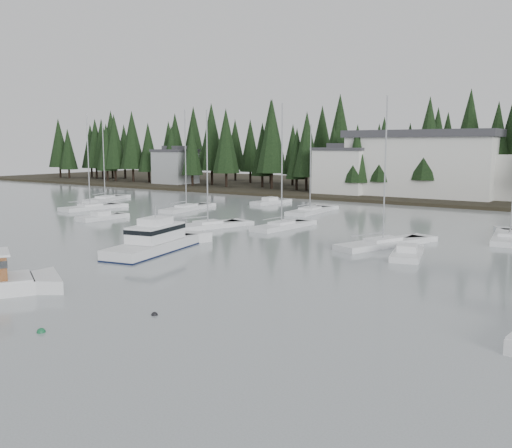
{
  "coord_description": "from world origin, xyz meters",
  "views": [
    {
      "loc": [
        27.07,
        -12.16,
        8.98
      ],
      "look_at": [
        0.35,
        25.96,
        2.5
      ],
      "focal_mm": 40.0,
      "sensor_mm": 36.0,
      "label": 1
    }
  ],
  "objects_px": {
    "harbor_inn": "(435,164)",
    "sailboat_11": "(105,200)",
    "house_far_west": "(175,166)",
    "sailboat_8": "(310,212)",
    "sailboat_5": "(186,209)",
    "runabout_1": "(407,255)",
    "sailboat_1": "(90,209)",
    "runabout_0": "(101,218)",
    "sailboat_2": "(282,227)",
    "sailboat_0": "(208,227)",
    "sailboat_3": "(510,239)",
    "runabout_3": "(270,203)",
    "sailboat_7": "(383,245)",
    "cabin_cruiser_center": "(154,244)",
    "house_west": "(344,170)"
  },
  "relations": [
    {
      "from": "harbor_inn",
      "to": "sailboat_11",
      "type": "distance_m",
      "value": 54.53
    },
    {
      "from": "house_far_west",
      "to": "sailboat_8",
      "type": "xyz_separation_m",
      "value": [
        49.69,
        -27.33,
        -4.35
      ]
    },
    {
      "from": "sailboat_5",
      "to": "harbor_inn",
      "type": "bearing_deg",
      "value": -40.95
    },
    {
      "from": "runabout_1",
      "to": "sailboat_1",
      "type": "bearing_deg",
      "value": 65.93
    },
    {
      "from": "house_far_west",
      "to": "runabout_0",
      "type": "relative_size",
      "value": 1.4
    },
    {
      "from": "harbor_inn",
      "to": "sailboat_2",
      "type": "xyz_separation_m",
      "value": [
        -2.78,
        -42.87,
        -5.68
      ]
    },
    {
      "from": "sailboat_0",
      "to": "sailboat_3",
      "type": "distance_m",
      "value": 30.55
    },
    {
      "from": "house_far_west",
      "to": "runabout_3",
      "type": "bearing_deg",
      "value": -27.97
    },
    {
      "from": "sailboat_2",
      "to": "runabout_3",
      "type": "bearing_deg",
      "value": 40.96
    },
    {
      "from": "sailboat_2",
      "to": "sailboat_11",
      "type": "distance_m",
      "value": 41.34
    },
    {
      "from": "sailboat_8",
      "to": "runabout_3",
      "type": "bearing_deg",
      "value": 53.51
    },
    {
      "from": "sailboat_0",
      "to": "sailboat_11",
      "type": "height_order",
      "value": "sailboat_11"
    },
    {
      "from": "sailboat_8",
      "to": "sailboat_11",
      "type": "height_order",
      "value": "sailboat_11"
    },
    {
      "from": "sailboat_3",
      "to": "sailboat_0",
      "type": "bearing_deg",
      "value": 100.9
    },
    {
      "from": "sailboat_7",
      "to": "sailboat_11",
      "type": "bearing_deg",
      "value": 95.73
    },
    {
      "from": "sailboat_8",
      "to": "runabout_0",
      "type": "distance_m",
      "value": 26.91
    },
    {
      "from": "sailboat_2",
      "to": "sailboat_11",
      "type": "bearing_deg",
      "value": 80.89
    },
    {
      "from": "sailboat_3",
      "to": "runabout_3",
      "type": "distance_m",
      "value": 40.24
    },
    {
      "from": "sailboat_0",
      "to": "runabout_0",
      "type": "bearing_deg",
      "value": 115.46
    },
    {
      "from": "sailboat_2",
      "to": "sailboat_7",
      "type": "bearing_deg",
      "value": -102.55
    },
    {
      "from": "cabin_cruiser_center",
      "to": "runabout_3",
      "type": "height_order",
      "value": "cabin_cruiser_center"
    },
    {
      "from": "sailboat_1",
      "to": "sailboat_3",
      "type": "xyz_separation_m",
      "value": [
        53.87,
        5.87,
        -0.0
      ]
    },
    {
      "from": "sailboat_11",
      "to": "runabout_3",
      "type": "relative_size",
      "value": 1.88
    },
    {
      "from": "cabin_cruiser_center",
      "to": "sailboat_5",
      "type": "xyz_separation_m",
      "value": [
        -18.66,
        24.86,
        -0.59
      ]
    },
    {
      "from": "sailboat_7",
      "to": "sailboat_8",
      "type": "bearing_deg",
      "value": 64.61
    },
    {
      "from": "harbor_inn",
      "to": "runabout_3",
      "type": "relative_size",
      "value": 4.17
    },
    {
      "from": "sailboat_7",
      "to": "sailboat_1",
      "type": "bearing_deg",
      "value": 104.95
    },
    {
      "from": "runabout_0",
      "to": "runabout_3",
      "type": "relative_size",
      "value": 0.86
    },
    {
      "from": "sailboat_7",
      "to": "sailboat_8",
      "type": "height_order",
      "value": "sailboat_7"
    },
    {
      "from": "sailboat_5",
      "to": "runabout_3",
      "type": "relative_size",
      "value": 2.01
    },
    {
      "from": "runabout_3",
      "to": "house_far_west",
      "type": "bearing_deg",
      "value": 69.51
    },
    {
      "from": "sailboat_7",
      "to": "sailboat_8",
      "type": "distance_m",
      "value": 25.6
    },
    {
      "from": "sailboat_0",
      "to": "runabout_3",
      "type": "distance_m",
      "value": 26.55
    },
    {
      "from": "house_far_west",
      "to": "sailboat_8",
      "type": "relative_size",
      "value": 0.7
    },
    {
      "from": "sailboat_0",
      "to": "sailboat_5",
      "type": "xyz_separation_m",
      "value": [
        -13.34,
        11.34,
        0.01
      ]
    },
    {
      "from": "sailboat_0",
      "to": "cabin_cruiser_center",
      "type": "bearing_deg",
      "value": -141.02
    },
    {
      "from": "harbor_inn",
      "to": "sailboat_3",
      "type": "relative_size",
      "value": 2.09
    },
    {
      "from": "sailboat_3",
      "to": "runabout_0",
      "type": "distance_m",
      "value": 45.59
    },
    {
      "from": "house_far_west",
      "to": "sailboat_1",
      "type": "distance_m",
      "value": 47.27
    },
    {
      "from": "house_west",
      "to": "sailboat_7",
      "type": "distance_m",
      "value": 50.78
    },
    {
      "from": "sailboat_1",
      "to": "sailboat_11",
      "type": "xyz_separation_m",
      "value": [
        -8.25,
        9.66,
        -0.01
      ]
    },
    {
      "from": "harbor_inn",
      "to": "cabin_cruiser_center",
      "type": "distance_m",
      "value": 60.98
    },
    {
      "from": "sailboat_7",
      "to": "runabout_3",
      "type": "bearing_deg",
      "value": 69.23
    },
    {
      "from": "sailboat_3",
      "to": "sailboat_7",
      "type": "bearing_deg",
      "value": 130.81
    },
    {
      "from": "sailboat_2",
      "to": "runabout_0",
      "type": "xyz_separation_m",
      "value": [
        -21.94,
        -6.35,
        0.04
      ]
    },
    {
      "from": "sailboat_1",
      "to": "sailboat_11",
      "type": "height_order",
      "value": "sailboat_1"
    },
    {
      "from": "house_west",
      "to": "sailboat_11",
      "type": "xyz_separation_m",
      "value": [
        -27.91,
        -29.78,
        -4.58
      ]
    },
    {
      "from": "sailboat_5",
      "to": "sailboat_7",
      "type": "bearing_deg",
      "value": -116.74
    },
    {
      "from": "house_west",
      "to": "sailboat_7",
      "type": "relative_size",
      "value": 0.69
    },
    {
      "from": "cabin_cruiser_center",
      "to": "sailboat_1",
      "type": "xyz_separation_m",
      "value": [
        -30.4,
        17.84,
        -0.59
      ]
    }
  ]
}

